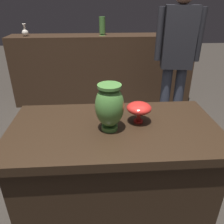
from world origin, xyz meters
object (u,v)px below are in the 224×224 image
shelf_vase_far_left (25,32)px  shelf_vase_center (102,26)px  vase_centerpiece (110,106)px  shelf_vase_far_right (178,29)px  visitor_near_right (177,54)px  vase_tall_behind (139,109)px

shelf_vase_far_left → shelf_vase_center: bearing=1.4°
shelf_vase_center → vase_centerpiece: bearing=-90.7°
shelf_vase_far_right → visitor_near_right: (-0.28, -0.87, -0.15)m
vase_tall_behind → shelf_vase_far_right: bearing=66.7°
shelf_vase_far_left → visitor_near_right: visitor_near_right is taller
vase_centerpiece → shelf_vase_far_right: (1.07, 2.15, 0.13)m
vase_centerpiece → shelf_vase_far_left: size_ratio=1.65×
visitor_near_right → vase_tall_behind: bearing=72.4°
shelf_vase_far_left → shelf_vase_center: size_ratio=0.67×
vase_centerpiece → shelf_vase_center: 2.22m
vase_centerpiece → shelf_vase_far_left: shelf_vase_far_left is taller
visitor_near_right → shelf_vase_far_left: bearing=-17.5°
vase_centerpiece → shelf_vase_center: shelf_vase_center is taller
shelf_vase_far_left → visitor_near_right: size_ratio=0.10×
vase_tall_behind → shelf_vase_far_left: size_ratio=0.90×
shelf_vase_far_left → shelf_vase_center: shelf_vase_center is taller
shelf_vase_far_right → visitor_near_right: size_ratio=0.09×
vase_centerpiece → shelf_vase_far_right: 2.40m
vase_centerpiece → vase_tall_behind: bearing=21.9°
shelf_vase_far_right → shelf_vase_far_left: bearing=178.9°
shelf_vase_center → visitor_near_right: 1.22m
vase_centerpiece → visitor_near_right: size_ratio=0.17×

